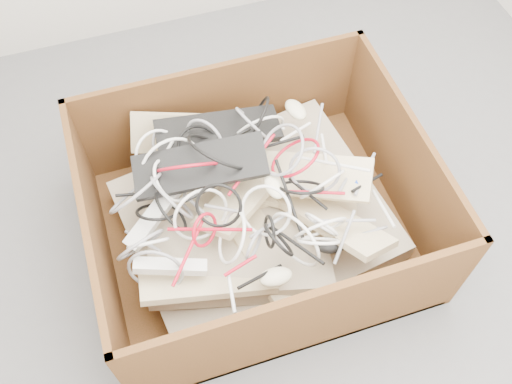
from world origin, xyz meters
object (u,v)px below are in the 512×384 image
object	(u,v)px
cardboard_box	(253,220)
vga_plug	(362,182)
power_strip_right	(170,266)
power_strip_left	(157,212)

from	to	relation	value
cardboard_box	vga_plug	size ratio (longest dim) A/B	27.49
vga_plug	power_strip_right	bearing A→B (deg)	-125.17
cardboard_box	power_strip_left	world-z (taller)	cardboard_box
power_strip_left	power_strip_right	world-z (taller)	power_strip_left
power_strip_right	vga_plug	world-z (taller)	vga_plug
power_strip_left	cardboard_box	bearing A→B (deg)	-38.99
cardboard_box	vga_plug	bearing A→B (deg)	-14.09
cardboard_box	power_strip_left	bearing A→B (deg)	176.91
cardboard_box	power_strip_right	bearing A→B (deg)	-151.28
cardboard_box	power_strip_right	distance (m)	0.46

